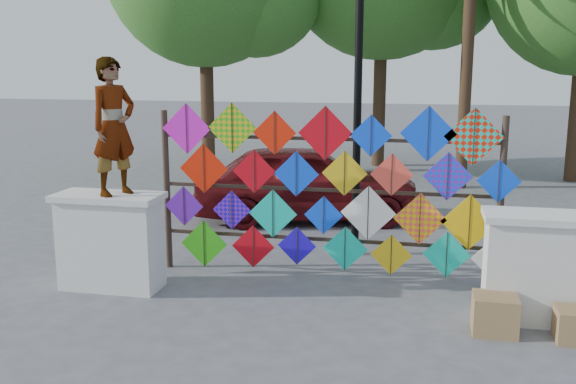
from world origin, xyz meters
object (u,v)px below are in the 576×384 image
object	(u,v)px
kite_rack	(331,192)
sedan	(306,182)
lamppost	(358,81)
vendor_woman	(114,127)

from	to	relation	value
kite_rack	sedan	xyz separation A→B (m)	(-0.97, 3.36, -0.51)
kite_rack	sedan	size ratio (longest dim) A/B	1.16
lamppost	kite_rack	bearing A→B (deg)	-98.94
lamppost	sedan	bearing A→B (deg)	119.22
vendor_woman	kite_rack	bearing A→B (deg)	-43.73
vendor_woman	sedan	bearing A→B (deg)	5.43
kite_rack	lamppost	distance (m)	1.94
kite_rack	vendor_woman	distance (m)	2.97
vendor_woman	sedan	world-z (taller)	vendor_woman
kite_rack	lamppost	size ratio (longest dim) A/B	1.12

